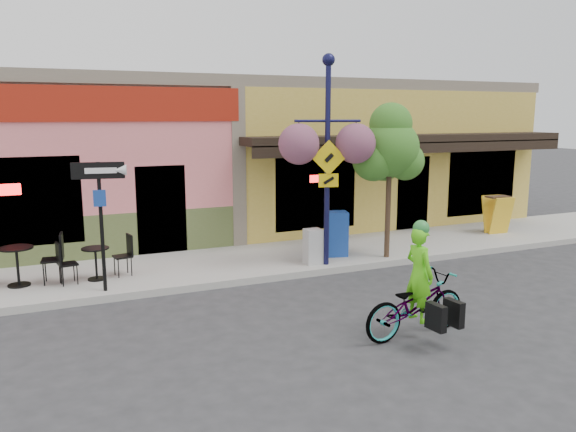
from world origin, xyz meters
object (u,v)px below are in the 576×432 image
(building, at_px, (228,154))
(lamp_post, at_px, (327,162))
(bicycle, at_px, (415,305))
(street_tree, at_px, (389,180))
(cyclist_rider, at_px, (418,289))
(one_way_sign, at_px, (102,228))
(newspaper_box_grey, at_px, (313,246))
(newspaper_box_blue, at_px, (337,234))

(building, height_order, lamp_post, lamp_post)
(bicycle, distance_m, street_tree, 4.73)
(street_tree, bearing_deg, lamp_post, -179.35)
(cyclist_rider, height_order, one_way_sign, one_way_sign)
(building, relative_size, newspaper_box_grey, 22.74)
(newspaper_box_blue, height_order, street_tree, street_tree)
(bicycle, relative_size, newspaper_box_grey, 2.45)
(one_way_sign, xyz_separation_m, newspaper_box_grey, (4.58, 0.20, -0.85))
(cyclist_rider, xyz_separation_m, lamp_post, (0.40, 3.96, 1.72))
(bicycle, relative_size, cyclist_rider, 1.28)
(building, bearing_deg, street_tree, -74.65)
(cyclist_rider, bearing_deg, one_way_sign, 42.76)
(building, height_order, bicycle, building)
(street_tree, bearing_deg, bicycle, -117.76)
(bicycle, distance_m, newspaper_box_blue, 4.71)
(newspaper_box_grey, relative_size, street_tree, 0.22)
(one_way_sign, bearing_deg, street_tree, 10.15)
(bicycle, distance_m, cyclist_rider, 0.26)
(building, relative_size, one_way_sign, 7.30)
(street_tree, bearing_deg, cyclist_rider, -117.19)
(cyclist_rider, height_order, street_tree, street_tree)
(cyclist_rider, height_order, newspaper_box_grey, cyclist_rider)
(newspaper_box_grey, bearing_deg, lamp_post, -35.70)
(cyclist_rider, relative_size, newspaper_box_blue, 1.43)
(building, distance_m, newspaper_box_grey, 6.71)
(lamp_post, height_order, newspaper_box_blue, lamp_post)
(one_way_sign, bearing_deg, newspaper_box_grey, 12.33)
(building, xyz_separation_m, bicycle, (-0.27, -10.64, -1.74))
(lamp_post, relative_size, one_way_sign, 1.87)
(newspaper_box_grey, xyz_separation_m, street_tree, (1.88, -0.16, 1.44))
(cyclist_rider, bearing_deg, newspaper_box_blue, -17.97)
(building, height_order, newspaper_box_grey, building)
(one_way_sign, relative_size, newspaper_box_blue, 2.32)
(lamp_post, xyz_separation_m, one_way_sign, (-4.82, -0.02, -1.08))
(bicycle, height_order, newspaper_box_grey, bicycle)
(newspaper_box_blue, bearing_deg, lamp_post, -118.87)
(bicycle, distance_m, newspaper_box_grey, 4.15)
(one_way_sign, height_order, newspaper_box_grey, one_way_sign)
(cyclist_rider, bearing_deg, building, -6.66)
(building, distance_m, cyclist_rider, 10.74)
(one_way_sign, bearing_deg, cyclist_rider, -31.92)
(bicycle, distance_m, lamp_post, 4.44)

